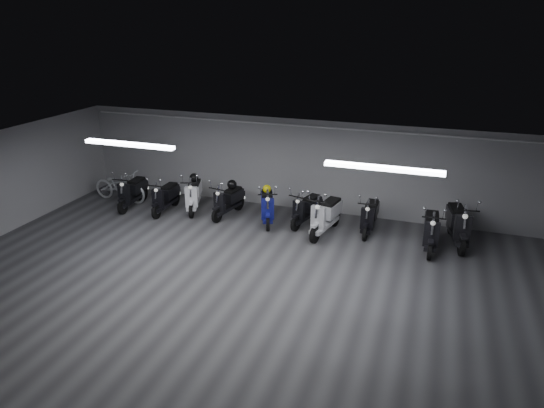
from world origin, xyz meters
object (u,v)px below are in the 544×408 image
(scooter_2, at_px, (193,190))
(helmet_0, at_px, (267,189))
(scooter_6, at_px, (326,210))
(scooter_8, at_px, (432,225))
(helmet_1, at_px, (232,184))
(scooter_1, at_px, (165,192))
(scooter_7, at_px, (370,211))
(helmet_2, at_px, (194,178))
(scooter_0, at_px, (132,187))
(scooter_5, at_px, (306,204))
(bicycle, at_px, (119,183))
(scooter_3, at_px, (228,196))
(scooter_4, at_px, (267,201))
(scooter_9, at_px, (459,218))

(scooter_2, height_order, helmet_0, scooter_2)
(scooter_6, bearing_deg, scooter_8, 11.00)
(helmet_1, bearing_deg, scooter_1, -164.45)
(scooter_6, xyz_separation_m, helmet_1, (-3.00, 0.56, 0.21))
(scooter_7, bearing_deg, helmet_0, -178.36)
(scooter_7, height_order, helmet_2, scooter_7)
(scooter_6, relative_size, helmet_0, 7.82)
(scooter_6, relative_size, scooter_8, 1.05)
(scooter_0, relative_size, scooter_8, 0.97)
(scooter_5, bearing_deg, scooter_2, -162.78)
(scooter_2, bearing_deg, bicycle, 161.00)
(scooter_3, xyz_separation_m, scooter_8, (5.79, -0.36, 0.05))
(scooter_3, bearing_deg, scooter_0, -163.41)
(helmet_0, bearing_deg, helmet_2, 176.37)
(scooter_4, relative_size, scooter_8, 0.97)
(scooter_7, relative_size, scooter_9, 0.86)
(scooter_3, bearing_deg, scooter_6, 4.99)
(scooter_9, bearing_deg, bicycle, 170.32)
(scooter_2, relative_size, scooter_3, 1.07)
(scooter_1, xyz_separation_m, scooter_2, (0.76, 0.39, 0.05))
(scooter_1, distance_m, helmet_0, 3.16)
(scooter_1, xyz_separation_m, scooter_4, (3.20, 0.24, 0.03))
(scooter_9, bearing_deg, scooter_5, 169.87)
(scooter_1, height_order, helmet_1, scooter_1)
(scooter_0, relative_size, scooter_7, 1.04)
(scooter_2, height_order, scooter_3, scooter_2)
(helmet_2, bearing_deg, bicycle, -174.04)
(bicycle, height_order, helmet_2, bicycle)
(scooter_1, relative_size, scooter_3, 1.00)
(scooter_7, bearing_deg, scooter_8, -17.20)
(scooter_9, xyz_separation_m, helmet_0, (-5.25, -0.02, 0.20))
(scooter_4, bearing_deg, scooter_8, -24.68)
(scooter_1, relative_size, scooter_9, 0.85)
(helmet_2, bearing_deg, scooter_5, -2.47)
(scooter_3, bearing_deg, scooter_9, 12.67)
(scooter_2, bearing_deg, scooter_8, -23.19)
(scooter_4, distance_m, scooter_8, 4.53)
(scooter_6, height_order, scooter_8, scooter_6)
(scooter_4, bearing_deg, helmet_1, 144.86)
(scooter_8, xyz_separation_m, helmet_2, (-7.05, 0.67, 0.29))
(scooter_6, xyz_separation_m, bicycle, (-6.86, 0.37, -0.10))
(scooter_6, bearing_deg, helmet_1, -178.90)
(bicycle, relative_size, helmet_1, 6.67)
(scooter_2, distance_m, scooter_7, 5.34)
(scooter_3, relative_size, bicycle, 0.89)
(scooter_0, distance_m, scooter_5, 5.51)
(scooter_5, distance_m, helmet_2, 3.65)
(scooter_2, xyz_separation_m, scooter_8, (6.96, -0.43, 0.01))
(scooter_0, distance_m, helmet_2, 1.98)
(scooter_6, bearing_deg, scooter_2, -173.77)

